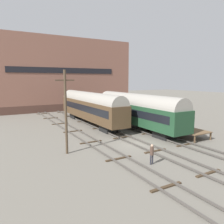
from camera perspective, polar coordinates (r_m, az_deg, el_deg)
ground_plane at (r=24.60m, az=6.61°, el=-8.24°), size 200.00×200.00×0.00m
track_left at (r=22.39m, az=-2.34°, el=-9.50°), size 2.60×60.00×0.26m
track_middle at (r=24.55m, az=6.61°, el=-7.92°), size 2.60×60.00×0.26m
track_right at (r=27.22m, az=13.91°, el=-6.49°), size 2.60×60.00×0.26m
train_car_green at (r=31.24m, az=6.44°, el=0.73°), size 3.10×17.63×5.09m
train_car_brown at (r=34.86m, az=-5.77°, el=1.62°), size 2.84×18.95×5.10m
station_platform at (r=30.56m, az=14.88°, el=-3.46°), size 3.03×10.82×0.96m
bench at (r=31.98m, az=11.19°, el=-1.78°), size 1.40×0.40×0.91m
person_worker at (r=18.76m, az=10.36°, el=-10.33°), size 0.32×0.32×1.73m
utility_pole at (r=20.85m, az=-11.98°, el=0.25°), size 1.80×0.24×7.94m
warehouse_building at (r=55.08m, az=-13.89°, el=9.44°), size 33.99×10.50×16.46m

